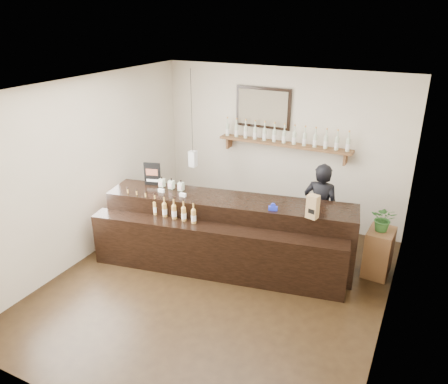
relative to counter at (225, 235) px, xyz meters
name	(u,v)px	position (x,y,z in m)	size (l,w,h in m)	color
ground	(217,285)	(0.16, -0.56, -0.50)	(5.00, 5.00, 0.00)	black
room_shell	(217,174)	(0.16, -0.56, 1.21)	(5.00, 5.00, 5.00)	beige
back_wall_decor	(271,128)	(0.01, 1.81, 1.26)	(2.66, 0.96, 1.69)	brown
counter	(225,235)	(0.00, 0.00, 0.00)	(3.84, 1.68, 1.23)	black
promo_sign	(152,174)	(-1.34, 0.09, 0.75)	(0.26, 0.10, 0.38)	black
paper_bag	(313,207)	(1.30, 0.05, 0.73)	(0.18, 0.15, 0.33)	#9B784B
tape_dispenser	(273,208)	(0.74, 0.04, 0.60)	(0.14, 0.09, 0.11)	#1B29C1
side_cabinet	(379,252)	(2.16, 0.77, -0.14)	(0.39, 0.51, 0.72)	brown
potted_plant	(384,219)	(2.16, 0.77, 0.42)	(0.35, 0.30, 0.38)	#2F6327
shopkeeper	(321,204)	(1.19, 0.99, 0.37)	(0.63, 0.41, 1.73)	black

